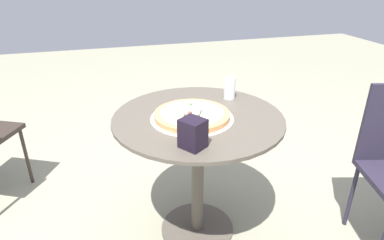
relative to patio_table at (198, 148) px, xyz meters
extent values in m
plane|color=gray|center=(0.00, 0.00, -0.56)|extent=(10.00, 10.00, 0.00)
cylinder|color=#514A40|center=(0.00, 0.00, 0.18)|extent=(0.87, 0.87, 0.02)
cylinder|color=#514A40|center=(0.00, 0.00, -0.19)|extent=(0.07, 0.07, 0.71)
cylinder|color=#514A40|center=(0.00, 0.00, -0.55)|extent=(0.43, 0.43, 0.02)
cylinder|color=silver|center=(-0.04, -0.02, 0.19)|extent=(0.42, 0.42, 0.00)
cylinder|color=tan|center=(-0.04, -0.02, 0.21)|extent=(0.38, 0.38, 0.03)
cylinder|color=beige|center=(-0.04, -0.02, 0.22)|extent=(0.32, 0.32, 0.00)
sphere|color=#30711C|center=(-0.06, -0.02, 0.23)|extent=(0.01, 0.01, 0.01)
sphere|color=silver|center=(0.05, -0.04, 0.23)|extent=(0.02, 0.02, 0.02)
sphere|color=#2E6827|center=(-0.02, 0.07, 0.23)|extent=(0.01, 0.01, 0.01)
sphere|color=#ECE9C9|center=(-0.05, -0.07, 0.23)|extent=(0.02, 0.02, 0.02)
sphere|color=#23731F|center=(-0.02, -0.02, 0.23)|extent=(0.02, 0.02, 0.02)
sphere|color=white|center=(-0.04, -0.11, 0.23)|extent=(0.02, 0.02, 0.02)
cube|color=silver|center=(-0.04, -0.04, 0.24)|extent=(0.12, 0.13, 0.00)
cube|color=brown|center=(-0.09, -0.13, 0.25)|extent=(0.07, 0.11, 0.02)
cylinder|color=white|center=(0.24, 0.19, 0.25)|extent=(0.06, 0.06, 0.12)
cube|color=black|center=(-0.11, -0.29, 0.25)|extent=(0.13, 0.13, 0.13)
cylinder|color=#272233|center=(0.88, -0.21, -0.35)|extent=(0.02, 0.02, 0.43)
cylinder|color=#302721|center=(-1.02, 0.78, -0.34)|extent=(0.02, 0.02, 0.44)
camera|label=1|loc=(-0.45, -1.45, 0.89)|focal=30.84mm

